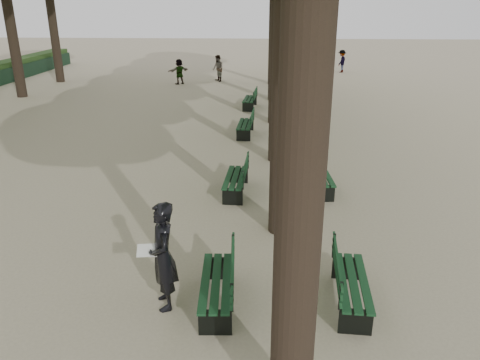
{
  "coord_description": "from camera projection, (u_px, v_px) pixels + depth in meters",
  "views": [
    {
      "loc": [
        1.12,
        -6.5,
        4.86
      ],
      "look_at": [
        0.6,
        3.0,
        1.2
      ],
      "focal_mm": 35.0,
      "sensor_mm": 36.0,
      "label": 1
    }
  ],
  "objects": [
    {
      "name": "ground",
      "position": [
        195.0,
        310.0,
        7.86
      ],
      "size": [
        120.0,
        120.0,
        0.0
      ],
      "primitive_type": "plane",
      "color": "tan",
      "rests_on": "ground"
    },
    {
      "name": "man_with_map",
      "position": [
        163.0,
        256.0,
        7.65
      ],
      "size": [
        0.74,
        0.84,
        1.89
      ],
      "color": "black",
      "rests_on": "ground"
    },
    {
      "name": "bench_right_3",
      "position": [
        297.0,
        103.0,
        22.29
      ],
      "size": [
        0.78,
        1.86,
        0.92
      ],
      "color": "black",
      "rests_on": "ground"
    },
    {
      "name": "bench_right_2",
      "position": [
        305.0,
        129.0,
        17.81
      ],
      "size": [
        0.59,
        1.81,
        0.92
      ],
      "color": "black",
      "rests_on": "ground"
    },
    {
      "name": "pedestrian_a",
      "position": [
        218.0,
        68.0,
        29.72
      ],
      "size": [
        0.68,
        0.86,
        1.64
      ],
      "primitive_type": "imported",
      "rotation": [
        0.0,
        0.0,
        5.23
      ],
      "color": "#262628",
      "rests_on": "ground"
    },
    {
      "name": "pedestrian_b",
      "position": [
        342.0,
        61.0,
        33.53
      ],
      "size": [
        0.73,
        1.05,
        1.57
      ],
      "primitive_type": "imported",
      "rotation": [
        0.0,
        0.0,
        4.25
      ],
      "color": "#262628",
      "rests_on": "ground"
    },
    {
      "name": "bench_left_0",
      "position": [
        217.0,
        291.0,
        7.91
      ],
      "size": [
        0.67,
        1.83,
        0.92
      ],
      "color": "black",
      "rests_on": "ground"
    },
    {
      "name": "bench_right_1",
      "position": [
        319.0,
        181.0,
        12.72
      ],
      "size": [
        0.7,
        1.84,
        0.92
      ],
      "color": "black",
      "rests_on": "ground"
    },
    {
      "name": "bench_right_0",
      "position": [
        351.0,
        290.0,
        7.92
      ],
      "size": [
        0.68,
        1.83,
        0.92
      ],
      "color": "black",
      "rests_on": "ground"
    },
    {
      "name": "bench_left_2",
      "position": [
        245.0,
        129.0,
        17.92
      ],
      "size": [
        0.65,
        1.82,
        0.92
      ],
      "color": "black",
      "rests_on": "ground"
    },
    {
      "name": "bench_left_1",
      "position": [
        236.0,
        184.0,
        12.52
      ],
      "size": [
        0.65,
        1.82,
        0.92
      ],
      "color": "black",
      "rests_on": "ground"
    },
    {
      "name": "bench_left_3",
      "position": [
        250.0,
        103.0,
        22.48
      ],
      "size": [
        0.7,
        1.84,
        0.92
      ],
      "color": "black",
      "rests_on": "ground"
    },
    {
      "name": "pedestrian_e",
      "position": [
        179.0,
        72.0,
        28.82
      ],
      "size": [
        1.25,
        1.18,
        1.52
      ],
      "primitive_type": "imported",
      "rotation": [
        0.0,
        0.0,
        3.88
      ],
      "color": "#262628",
      "rests_on": "ground"
    }
  ]
}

